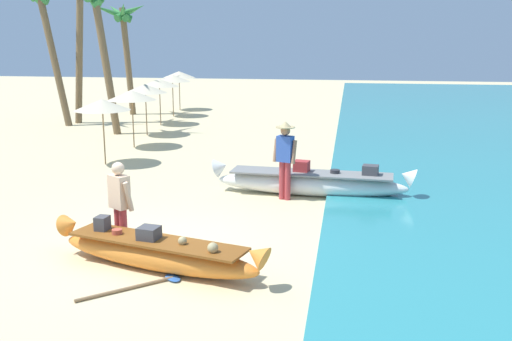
{
  "coord_description": "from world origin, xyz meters",
  "views": [
    {
      "loc": [
        3.32,
        -9.89,
        3.77
      ],
      "look_at": [
        1.38,
        2.51,
        0.9
      ],
      "focal_mm": 42.43,
      "sensor_mm": 36.0,
      "label": 1
    }
  ],
  "objects_px": {
    "person_tourist_customer": "(120,202)",
    "person_vendor_hatted": "(285,155)",
    "palm_tree_mid_cluster": "(123,25)",
    "palm_tree_far_behind": "(41,7)",
    "palm_tree_leaning_seaward": "(96,10)",
    "boat_orange_foreground": "(157,252)",
    "paddle": "(143,285)",
    "boat_white_midground": "(312,182)"
  },
  "relations": [
    {
      "from": "palm_tree_mid_cluster",
      "to": "palm_tree_far_behind",
      "type": "bearing_deg",
      "value": -116.92
    },
    {
      "from": "boat_white_midground",
      "to": "palm_tree_far_behind",
      "type": "xyz_separation_m",
      "value": [
        -11.49,
        9.45,
        4.44
      ]
    },
    {
      "from": "boat_orange_foreground",
      "to": "palm_tree_mid_cluster",
      "type": "xyz_separation_m",
      "value": [
        -7.36,
        18.25,
        3.84
      ]
    },
    {
      "from": "palm_tree_mid_cluster",
      "to": "paddle",
      "type": "bearing_deg",
      "value": -68.75
    },
    {
      "from": "person_vendor_hatted",
      "to": "palm_tree_leaning_seaward",
      "type": "distance_m",
      "value": 11.92
    },
    {
      "from": "palm_tree_mid_cluster",
      "to": "boat_orange_foreground",
      "type": "bearing_deg",
      "value": -68.02
    },
    {
      "from": "palm_tree_leaning_seaward",
      "to": "person_tourist_customer",
      "type": "bearing_deg",
      "value": -65.76
    },
    {
      "from": "paddle",
      "to": "palm_tree_mid_cluster",
      "type": "bearing_deg",
      "value": 111.25
    },
    {
      "from": "person_vendor_hatted",
      "to": "palm_tree_mid_cluster",
      "type": "xyz_separation_m",
      "value": [
        -8.96,
        13.72,
        3.07
      ]
    },
    {
      "from": "person_vendor_hatted",
      "to": "person_tourist_customer",
      "type": "relative_size",
      "value": 1.13
    },
    {
      "from": "person_tourist_customer",
      "to": "palm_tree_far_behind",
      "type": "distance_m",
      "value": 16.57
    },
    {
      "from": "boat_white_midground",
      "to": "palm_tree_leaning_seaward",
      "type": "xyz_separation_m",
      "value": [
        -8.47,
        7.76,
        4.27
      ]
    },
    {
      "from": "person_tourist_customer",
      "to": "person_vendor_hatted",
      "type": "bearing_deg",
      "value": 57.18
    },
    {
      "from": "boat_orange_foreground",
      "to": "palm_tree_mid_cluster",
      "type": "bearing_deg",
      "value": 111.98
    },
    {
      "from": "paddle",
      "to": "boat_white_midground",
      "type": "bearing_deg",
      "value": 69.08
    },
    {
      "from": "palm_tree_leaning_seaward",
      "to": "palm_tree_far_behind",
      "type": "height_order",
      "value": "palm_tree_far_behind"
    },
    {
      "from": "palm_tree_far_behind",
      "to": "paddle",
      "type": "distance_m",
      "value": 18.39
    },
    {
      "from": "person_tourist_customer",
      "to": "palm_tree_mid_cluster",
      "type": "height_order",
      "value": "palm_tree_mid_cluster"
    },
    {
      "from": "person_tourist_customer",
      "to": "palm_tree_leaning_seaward",
      "type": "height_order",
      "value": "palm_tree_leaning_seaward"
    },
    {
      "from": "boat_white_midground",
      "to": "palm_tree_far_behind",
      "type": "height_order",
      "value": "palm_tree_far_behind"
    },
    {
      "from": "person_tourist_customer",
      "to": "palm_tree_leaning_seaward",
      "type": "relative_size",
      "value": 0.28
    },
    {
      "from": "person_tourist_customer",
      "to": "palm_tree_leaning_seaward",
      "type": "xyz_separation_m",
      "value": [
        -5.42,
        12.04,
        3.68
      ]
    },
    {
      "from": "boat_white_midground",
      "to": "person_vendor_hatted",
      "type": "bearing_deg",
      "value": -142.2
    },
    {
      "from": "palm_tree_leaning_seaward",
      "to": "palm_tree_mid_cluster",
      "type": "bearing_deg",
      "value": 101.04
    },
    {
      "from": "person_vendor_hatted",
      "to": "boat_white_midground",
      "type": "bearing_deg",
      "value": 37.8
    },
    {
      "from": "person_vendor_hatted",
      "to": "person_tourist_customer",
      "type": "bearing_deg",
      "value": -122.82
    },
    {
      "from": "palm_tree_mid_cluster",
      "to": "palm_tree_far_behind",
      "type": "xyz_separation_m",
      "value": [
        -1.94,
        -3.82,
        0.63
      ]
    },
    {
      "from": "boat_white_midground",
      "to": "person_tourist_customer",
      "type": "relative_size",
      "value": 3.02
    },
    {
      "from": "palm_tree_leaning_seaward",
      "to": "boat_white_midground",
      "type": "bearing_deg",
      "value": -42.49
    },
    {
      "from": "palm_tree_far_behind",
      "to": "paddle",
      "type": "bearing_deg",
      "value": -58.41
    },
    {
      "from": "boat_orange_foreground",
      "to": "person_tourist_customer",
      "type": "height_order",
      "value": "person_tourist_customer"
    },
    {
      "from": "palm_tree_mid_cluster",
      "to": "paddle",
      "type": "xyz_separation_m",
      "value": [
        7.37,
        -18.96,
        -4.09
      ]
    },
    {
      "from": "palm_tree_leaning_seaward",
      "to": "paddle",
      "type": "distance_m",
      "value": 15.54
    },
    {
      "from": "boat_white_midground",
      "to": "person_vendor_hatted",
      "type": "distance_m",
      "value": 1.05
    },
    {
      "from": "boat_white_midground",
      "to": "palm_tree_mid_cluster",
      "type": "distance_m",
      "value": 16.79
    },
    {
      "from": "boat_orange_foreground",
      "to": "palm_tree_leaning_seaward",
      "type": "relative_size",
      "value": 0.67
    },
    {
      "from": "palm_tree_far_behind",
      "to": "palm_tree_mid_cluster",
      "type": "bearing_deg",
      "value": 63.08
    },
    {
      "from": "boat_orange_foreground",
      "to": "boat_white_midground",
      "type": "xyz_separation_m",
      "value": [
        2.18,
        4.98,
        0.03
      ]
    },
    {
      "from": "person_vendor_hatted",
      "to": "palm_tree_mid_cluster",
      "type": "bearing_deg",
      "value": 123.15
    },
    {
      "from": "person_vendor_hatted",
      "to": "person_tourist_customer",
      "type": "distance_m",
      "value": 4.55
    },
    {
      "from": "boat_orange_foreground",
      "to": "paddle",
      "type": "distance_m",
      "value": 0.76
    },
    {
      "from": "palm_tree_leaning_seaward",
      "to": "palm_tree_mid_cluster",
      "type": "xyz_separation_m",
      "value": [
        -1.07,
        5.51,
        -0.46
      ]
    }
  ]
}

